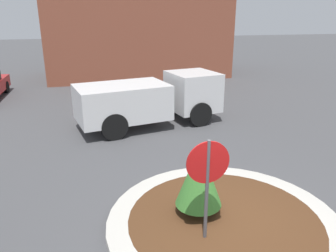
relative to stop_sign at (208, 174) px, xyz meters
name	(u,v)px	position (x,y,z in m)	size (l,w,h in m)	color
ground_plane	(224,225)	(0.62, 0.48, -1.57)	(120.00, 120.00, 0.00)	#474749
traffic_island	(224,222)	(0.62, 0.48, -1.48)	(5.07, 5.07, 0.18)	#BCB7AD
stop_sign	(208,174)	(0.00, 0.00, 0.00)	(0.84, 0.07, 2.25)	#4C4C51
island_shrub	(199,175)	(0.15, 0.83, -0.46)	(1.02, 1.02, 1.62)	brown
utility_truck	(150,98)	(0.46, 7.56, -0.44)	(6.10, 3.11, 2.05)	silver
storefront_building	(137,21)	(1.90, 19.36, 2.34)	(12.55, 6.07, 7.82)	brown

